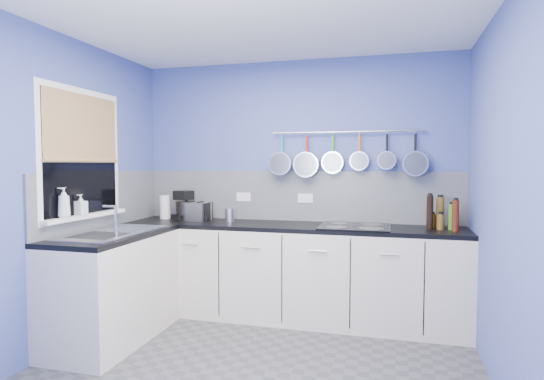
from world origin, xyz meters
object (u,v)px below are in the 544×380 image
at_px(soap_bottle_b, 81,205).
at_px(canister, 230,215).
at_px(coffee_maker, 183,205).
at_px(hob, 355,226).
at_px(soap_bottle_a, 64,203).
at_px(paper_towel, 165,207).
at_px(toaster, 196,211).

distance_m(soap_bottle_b, canister, 1.39).
height_order(soap_bottle_b, coffee_maker, soap_bottle_b).
relative_size(soap_bottle_b, hob, 0.27).
xyz_separation_m(soap_bottle_a, hob, (2.14, 1.15, -0.26)).
xyz_separation_m(paper_towel, coffee_maker, (0.21, -0.01, 0.03)).
bearing_deg(soap_bottle_b, canister, 48.62).
relative_size(soap_bottle_b, coffee_maker, 0.58).
height_order(soap_bottle_a, paper_towel, soap_bottle_a).
bearing_deg(soap_bottle_a, coffee_maker, 72.91).
bearing_deg(paper_towel, soap_bottle_a, -97.99).
height_order(paper_towel, canister, paper_towel).
bearing_deg(coffee_maker, soap_bottle_a, -91.70).
bearing_deg(soap_bottle_a, toaster, 65.87).
distance_m(canister, hob, 1.24).
bearing_deg(toaster, hob, 12.25).
bearing_deg(hob, soap_bottle_a, -151.81).
relative_size(soap_bottle_a, paper_towel, 0.98).
xyz_separation_m(coffee_maker, canister, (0.52, -0.03, -0.08)).
height_order(paper_towel, coffee_maker, coffee_maker).
relative_size(soap_bottle_a, canister, 1.84).
xyz_separation_m(coffee_maker, hob, (1.76, -0.11, -0.14)).
height_order(paper_towel, hob, paper_towel).
relative_size(paper_towel, toaster, 0.85).
distance_m(soap_bottle_b, hob, 2.36).
height_order(toaster, canister, toaster).
bearing_deg(soap_bottle_b, paper_towel, 80.58).
bearing_deg(toaster, coffee_maker, -177.68).
bearing_deg(hob, toaster, 177.34).
bearing_deg(canister, soap_bottle_a, -126.55).
xyz_separation_m(paper_towel, hob, (1.96, -0.12, -0.12)).
height_order(soap_bottle_b, hob, soap_bottle_b).
distance_m(soap_bottle_a, soap_bottle_b, 0.20).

